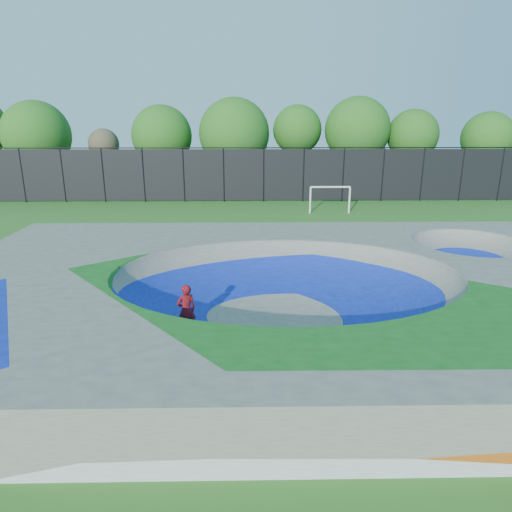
% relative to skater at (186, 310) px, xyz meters
% --- Properties ---
extents(ground, '(120.00, 120.00, 0.00)m').
position_rel_skater_xyz_m(ground, '(3.00, 1.36, -0.79)').
color(ground, '#28611B').
rests_on(ground, ground).
extents(skate_deck, '(22.00, 14.00, 1.50)m').
position_rel_skater_xyz_m(skate_deck, '(3.00, 1.36, -0.04)').
color(skate_deck, gray).
rests_on(skate_deck, ground).
extents(skater, '(0.69, 0.61, 1.58)m').
position_rel_skater_xyz_m(skater, '(0.00, 0.00, 0.00)').
color(skater, red).
rests_on(skater, ground).
extents(skateboard, '(0.76, 0.63, 0.05)m').
position_rel_skater_xyz_m(skateboard, '(0.00, 0.00, -0.76)').
color(skateboard, black).
rests_on(skateboard, ground).
extents(soccer_goal, '(2.74, 0.12, 1.81)m').
position_rel_skater_xyz_m(soccer_goal, '(7.26, 17.84, 0.46)').
color(soccer_goal, white).
rests_on(soccer_goal, ground).
extents(fence, '(48.09, 0.09, 4.04)m').
position_rel_skater_xyz_m(fence, '(3.00, 22.36, 1.31)').
color(fence, black).
rests_on(fence, ground).
extents(treeline, '(52.72, 6.61, 7.92)m').
position_rel_skater_xyz_m(treeline, '(1.64, 27.47, 4.09)').
color(treeline, '#4A2F25').
rests_on(treeline, ground).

